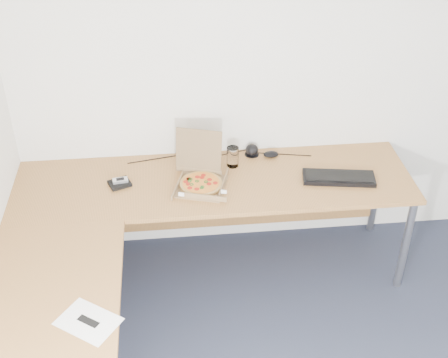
{
  "coord_description": "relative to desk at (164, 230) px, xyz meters",
  "views": [
    {
      "loc": [
        -0.76,
        -1.72,
        2.88
      ],
      "look_at": [
        -0.45,
        1.28,
        0.82
      ],
      "focal_mm": 48.45,
      "sensor_mm": 36.0,
      "label": 1
    }
  ],
  "objects": [
    {
      "name": "paper_sheet",
      "position": [
        -0.37,
        -0.68,
        0.03
      ],
      "size": [
        0.34,
        0.32,
        0.0
      ],
      "primitive_type": "cube",
      "rotation": [
        0.0,
        0.0,
        -0.62
      ],
      "color": "white",
      "rests_on": "desk"
    },
    {
      "name": "phone",
      "position": [
        -0.26,
        0.45,
        0.06
      ],
      "size": [
        0.1,
        0.06,
        0.02
      ],
      "primitive_type": "cube",
      "rotation": [
        0.0,
        0.0,
        0.15
      ],
      "color": "#B2B5BA",
      "rests_on": "wallet"
    },
    {
      "name": "pizza_box",
      "position": [
        0.24,
        0.39,
        0.07
      ],
      "size": [
        0.29,
        0.34,
        0.3
      ],
      "rotation": [
        0.0,
        0.0,
        -0.3
      ],
      "color": "olive",
      "rests_on": "desk"
    },
    {
      "name": "cable_bundle",
      "position": [
        0.36,
        0.71,
        0.03
      ],
      "size": [
        0.59,
        0.12,
        0.01
      ],
      "primitive_type": null,
      "rotation": [
        0.0,
        0.0,
        0.14
      ],
      "color": "black",
      "rests_on": "desk"
    },
    {
      "name": "wallet",
      "position": [
        -0.26,
        0.44,
        0.04
      ],
      "size": [
        0.16,
        0.15,
        0.02
      ],
      "primitive_type": "cube",
      "rotation": [
        0.0,
        0.0,
        0.38
      ],
      "color": "black",
      "rests_on": "desk"
    },
    {
      "name": "room_shell",
      "position": [
        0.82,
        -0.97,
        0.55
      ],
      "size": [
        3.5,
        3.5,
        2.5
      ],
      "primitive_type": null,
      "color": "white",
      "rests_on": "ground"
    },
    {
      "name": "dome_speaker",
      "position": [
        0.6,
        0.71,
        0.07
      ],
      "size": [
        0.1,
        0.1,
        0.08
      ],
      "primitive_type": "ellipsoid",
      "color": "black",
      "rests_on": "desk"
    },
    {
      "name": "desk",
      "position": [
        0.0,
        0.0,
        0.0
      ],
      "size": [
        2.5,
        2.2,
        0.73
      ],
      "color": "#A87039",
      "rests_on": "ground"
    },
    {
      "name": "keyboard",
      "position": [
        1.1,
        0.36,
        0.04
      ],
      "size": [
        0.47,
        0.23,
        0.03
      ],
      "primitive_type": "cube",
      "rotation": [
        0.0,
        0.0,
        -0.16
      ],
      "color": "black",
      "rests_on": "desk"
    },
    {
      "name": "mouse",
      "position": [
        0.73,
        0.67,
        0.05
      ],
      "size": [
        0.11,
        0.07,
        0.04
      ],
      "primitive_type": "ellipsoid",
      "rotation": [
        0.0,
        0.0,
        0.08
      ],
      "color": "black",
      "rests_on": "desk"
    },
    {
      "name": "drinking_glass",
      "position": [
        0.46,
        0.59,
        0.1
      ],
      "size": [
        0.08,
        0.08,
        0.14
      ],
      "primitive_type": "cylinder",
      "color": "white",
      "rests_on": "desk"
    }
  ]
}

